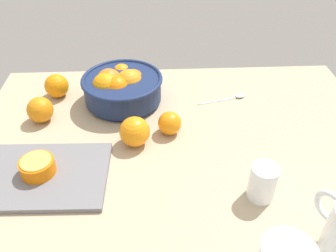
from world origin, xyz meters
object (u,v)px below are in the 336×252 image
(loose_orange_3, at_px, (57,86))
(spoon, at_px, (229,98))
(orange_half_0, at_px, (37,166))
(loose_orange_2, at_px, (40,110))
(loose_orange_0, at_px, (135,132))
(cutting_board, at_px, (39,175))
(second_glass, at_px, (262,184))
(fruit_bowl, at_px, (121,87))
(loose_orange_1, at_px, (170,123))

(loose_orange_3, xyz_separation_m, spoon, (0.55, -0.05, -0.03))
(orange_half_0, height_order, loose_orange_2, loose_orange_2)
(loose_orange_0, bearing_deg, cutting_board, -153.34)
(cutting_board, distance_m, loose_orange_2, 0.24)
(second_glass, height_order, loose_orange_3, second_glass)
(orange_half_0, bearing_deg, fruit_bowl, 59.96)
(fruit_bowl, distance_m, second_glass, 0.53)
(cutting_board, bearing_deg, loose_orange_0, 26.66)
(loose_orange_0, distance_m, spoon, 0.36)
(loose_orange_0, xyz_separation_m, spoon, (0.30, 0.20, -0.04))
(second_glass, height_order, orange_half_0, second_glass)
(cutting_board, bearing_deg, second_glass, -9.03)
(second_glass, height_order, cutting_board, second_glass)
(loose_orange_2, bearing_deg, cutting_board, -79.02)
(cutting_board, xyz_separation_m, loose_orange_1, (0.33, 0.16, 0.03))
(cutting_board, xyz_separation_m, spoon, (0.53, 0.32, -0.00))
(second_glass, bearing_deg, loose_orange_3, 140.65)
(loose_orange_3, bearing_deg, fruit_bowl, -11.25)
(fruit_bowl, height_order, loose_orange_1, fruit_bowl)
(fruit_bowl, bearing_deg, orange_half_0, -120.04)
(loose_orange_2, bearing_deg, fruit_bowl, 21.21)
(loose_orange_2, bearing_deg, second_glass, -29.18)
(cutting_board, height_order, orange_half_0, orange_half_0)
(fruit_bowl, relative_size, spoon, 1.58)
(spoon, bearing_deg, cutting_board, -148.87)
(fruit_bowl, relative_size, orange_half_0, 3.01)
(fruit_bowl, height_order, loose_orange_2, fruit_bowl)
(fruit_bowl, relative_size, loose_orange_2, 3.30)
(orange_half_0, distance_m, loose_orange_2, 0.23)
(orange_half_0, bearing_deg, loose_orange_0, 25.85)
(orange_half_0, height_order, loose_orange_3, loose_orange_3)
(loose_orange_2, height_order, loose_orange_3, same)
(loose_orange_2, relative_size, loose_orange_3, 1.00)
(fruit_bowl, xyz_separation_m, orange_half_0, (-0.18, -0.32, -0.02))
(loose_orange_1, xyz_separation_m, loose_orange_2, (-0.37, 0.08, 0.00))
(fruit_bowl, height_order, orange_half_0, fruit_bowl)
(orange_half_0, relative_size, loose_orange_1, 1.26)
(loose_orange_1, relative_size, loose_orange_2, 0.87)
(loose_orange_1, bearing_deg, fruit_bowl, 130.56)
(orange_half_0, bearing_deg, loose_orange_3, 94.06)
(second_glass, xyz_separation_m, orange_half_0, (-0.52, 0.09, -0.01))
(loose_orange_0, relative_size, spoon, 0.52)
(orange_half_0, xyz_separation_m, loose_orange_0, (0.23, 0.11, 0.01))
(second_glass, xyz_separation_m, spoon, (0.01, 0.40, -0.04))
(orange_half_0, bearing_deg, loose_orange_1, 25.32)
(cutting_board, relative_size, orange_half_0, 4.01)
(second_glass, relative_size, loose_orange_3, 1.18)
(orange_half_0, bearing_deg, cutting_board, -101.08)
(second_glass, distance_m, loose_orange_2, 0.65)
(fruit_bowl, height_order, loose_orange_3, fruit_bowl)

